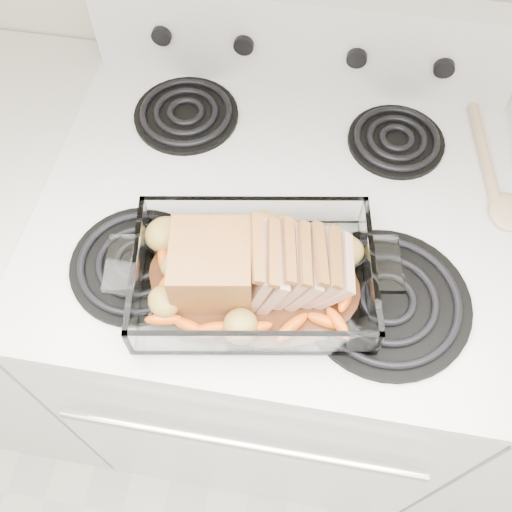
% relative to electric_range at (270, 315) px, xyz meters
% --- Properties ---
extents(electric_range, '(0.78, 0.70, 1.12)m').
position_rel_electric_range_xyz_m(electric_range, '(0.00, 0.00, 0.00)').
color(electric_range, silver).
rests_on(electric_range, ground).
extents(counter_left, '(0.58, 0.68, 0.93)m').
position_rel_electric_range_xyz_m(counter_left, '(-0.67, -0.00, -0.02)').
color(counter_left, silver).
rests_on(counter_left, ground).
extents(baking_dish, '(0.34, 0.23, 0.07)m').
position_rel_electric_range_xyz_m(baking_dish, '(-0.01, -0.17, 0.48)').
color(baking_dish, white).
rests_on(baking_dish, electric_range).
extents(pork_roast, '(0.26, 0.11, 0.09)m').
position_rel_electric_range_xyz_m(pork_roast, '(-0.02, -0.17, 0.51)').
color(pork_roast, brown).
rests_on(pork_roast, baking_dish).
extents(roast_vegetables, '(0.35, 0.19, 0.04)m').
position_rel_electric_range_xyz_m(roast_vegetables, '(-0.01, -0.13, 0.49)').
color(roast_vegetables, orange).
rests_on(roast_vegetables, baking_dish).
extents(wooden_spoon, '(0.09, 0.27, 0.02)m').
position_rel_electric_range_xyz_m(wooden_spoon, '(0.36, 0.09, 0.46)').
color(wooden_spoon, '#D8B183').
rests_on(wooden_spoon, electric_range).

